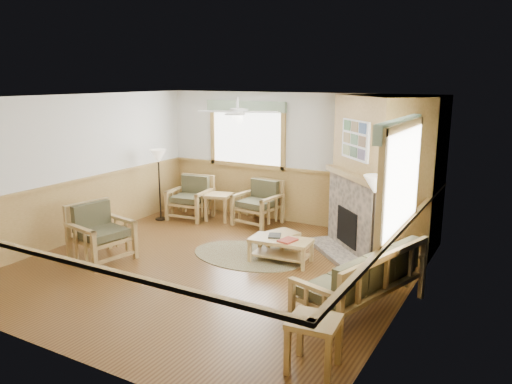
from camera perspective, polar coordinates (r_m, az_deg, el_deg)
The scene contains 24 objects.
floor at distance 8.18m, azimuth -4.91°, elevation -8.56°, with size 6.00×6.00×0.01m, color #573718.
ceiling at distance 7.62m, azimuth -5.31°, elevation 10.72°, with size 6.00×6.00×0.01m, color white.
wall_back at distance 10.36m, azimuth 4.35°, elevation 3.80°, with size 6.00×0.02×2.70m, color silver.
wall_front at distance 5.67m, azimuth -22.59°, elevation -4.88°, with size 6.00×0.02×2.70m, color silver.
wall_left at distance 9.78m, azimuth -19.76°, elevation 2.54°, with size 0.02×6.00×2.70m, color silver.
wall_right at distance 6.61m, azimuth 16.89°, elevation -1.98°, with size 0.02×6.00×2.70m, color silver.
wainscot at distance 8.00m, azimuth -4.99°, elevation -4.86°, with size 6.00×6.00×1.10m, color #A98445, non-canonical shape.
fireplace at distance 8.78m, azimuth 13.86°, elevation 1.80°, with size 2.20×2.20×2.70m, color #A98445, non-canonical shape.
window_back at distance 10.72m, azimuth -1.05°, elevation 10.49°, with size 1.90×0.16×1.50m, color white, non-canonical shape.
window_right at distance 6.23m, azimuth 16.82°, elevation 8.19°, with size 0.16×1.90×1.50m, color white, non-canonical shape.
ceiling_fan at distance 7.71m, azimuth -2.15°, elevation 10.50°, with size 1.24×1.24×0.36m, color white, non-canonical shape.
sofa at distance 6.70m, azimuth 11.93°, elevation -9.66°, with size 0.79×1.94×0.89m, color #A2824B, non-canonical shape.
armchair_back_left at distance 10.89m, azimuth -7.54°, elevation -0.65°, with size 0.80×0.80×0.90m, color #A2824B, non-canonical shape.
armchair_back_right at distance 10.34m, azimuth 0.20°, elevation -1.25°, with size 0.81×0.81×0.91m, color #A2824B, non-canonical shape.
armchair_left at distance 8.71m, azimuth -17.26°, elevation -4.44°, with size 0.84×0.84×0.94m, color #A2824B, non-canonical shape.
coffee_table at distance 8.30m, azimuth 2.83°, elevation -6.69°, with size 1.01×0.50×0.40m, color #A2824B, non-canonical shape.
end_table_chairs at distance 10.70m, azimuth -4.26°, elevation -1.72°, with size 0.51×0.49×0.57m, color #A2824B, non-canonical shape.
end_table_sofa at distance 5.45m, azimuth 6.60°, elevation -16.90°, with size 0.51×0.49×0.57m, color #A2824B, non-canonical shape.
footstool at distance 8.71m, azimuth 3.10°, elevation -5.79°, with size 0.44×0.44×0.39m, color #A2824B, non-canonical shape.
braided_rug at distance 8.64m, azimuth -0.93°, elevation -7.26°, with size 2.02×2.02×0.01m, color brown.
floor_lamp_left at distance 10.79m, azimuth -10.97°, elevation 0.81°, with size 0.35×0.35×1.53m, color black, non-canonical shape.
floor_lamp_right at distance 7.85m, azimuth 13.21°, elevation -3.72°, with size 0.36×0.36×1.57m, color black, non-canonical shape.
book_red at distance 8.12m, azimuth 3.64°, elevation -5.43°, with size 0.22×0.30×0.03m, color maroon.
book_dark at distance 8.35m, azimuth 2.14°, elevation -4.92°, with size 0.20×0.27×0.03m, color black.
Camera 1 is at (4.34, -6.26, 2.99)m, focal length 35.00 mm.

